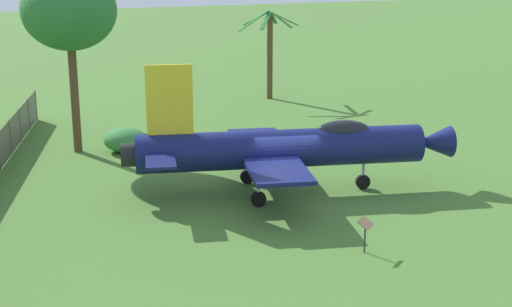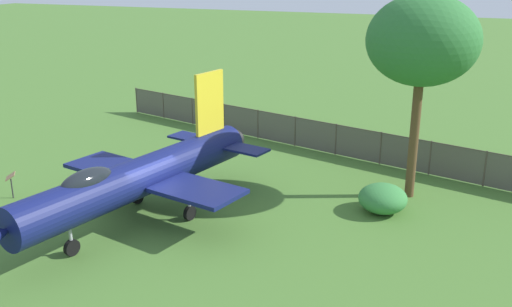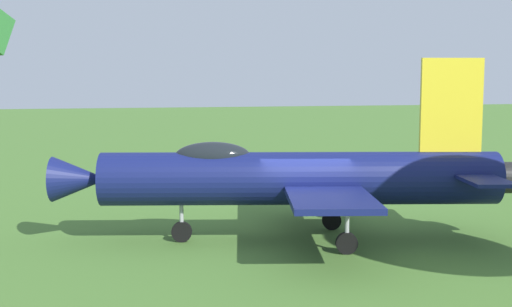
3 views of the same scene
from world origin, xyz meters
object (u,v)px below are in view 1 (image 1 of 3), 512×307
Objects in this scene: display_jet at (290,147)px; shrub_near_fence at (125,140)px; shade_tree at (69,11)px; info_plaque at (365,228)px; palm_tree at (269,51)px.

display_jet reaches higher than shrub_near_fence.
shade_tree is at bearing 138.82° from display_jet.
display_jet is 12.84m from shade_tree.
info_plaque is at bearing -79.47° from display_jet.
display_jet is 11.71× the size of info_plaque.
shade_tree is 6.62m from shrub_near_fence.
shrub_near_fence is 1.82× the size of info_plaque.
info_plaque is (-4.46, 15.35, 0.27)m from shrub_near_fence.
shade_tree is at bearing -67.76° from info_plaque.
display_jet is 1.54× the size of shade_tree.
display_jet is 19.72m from palm_tree.
shrub_near_fence is (4.76, -8.83, -1.33)m from display_jet.
shade_tree reaches higher than palm_tree.
info_plaque is (-6.61, 16.17, -5.93)m from shade_tree.
display_jet is at bearing 118.31° from shrub_near_fence.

